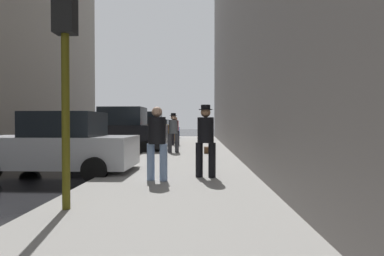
# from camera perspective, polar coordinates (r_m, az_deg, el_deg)

# --- Properties ---
(ground_plane) EXTENTS (120.00, 120.00, 0.00)m
(ground_plane) POSITION_cam_1_polar(r_m,az_deg,el_deg) (11.94, -32.09, -6.32)
(ground_plane) COLOR black
(sidewalk) EXTENTS (4.00, 40.00, 0.15)m
(sidewalk) POSITION_cam_1_polar(r_m,az_deg,el_deg) (9.97, -1.77, -7.15)
(sidewalk) COLOR gray
(sidewalk) RESTS_ON ground_plane
(parked_silver_sedan) EXTENTS (4.22, 2.11, 1.79)m
(parked_silver_sedan) POSITION_cam_1_polar(r_m,az_deg,el_deg) (9.18, -23.82, -3.08)
(parked_silver_sedan) COLOR #B7BABF
(parked_silver_sedan) RESTS_ON ground_plane
(parked_black_suv) EXTENTS (4.65, 2.16, 2.25)m
(parked_black_suv) POSITION_cam_1_polar(r_m,az_deg,el_deg) (15.08, -13.55, -0.77)
(parked_black_suv) COLOR black
(parked_black_suv) RESTS_ON ground_plane
(parked_bronze_suv) EXTENTS (4.62, 2.10, 2.25)m
(parked_bronze_suv) POSITION_cam_1_polar(r_m,az_deg,el_deg) (21.09, -9.19, -0.26)
(parked_bronze_suv) COLOR brown
(parked_bronze_suv) RESTS_ON ground_plane
(parked_blue_sedan) EXTENTS (4.24, 2.14, 1.79)m
(parked_blue_sedan) POSITION_cam_1_polar(r_m,az_deg,el_deg) (26.61, -6.94, -0.40)
(parked_blue_sedan) COLOR navy
(parked_blue_sedan) RESTS_ON ground_plane
(fire_hydrant) EXTENTS (0.42, 0.22, 0.70)m
(fire_hydrant) POSITION_cam_1_polar(r_m,az_deg,el_deg) (17.12, -5.58, -2.33)
(fire_hydrant) COLOR red
(fire_hydrant) RESTS_ON sidewalk
(traffic_light) EXTENTS (0.32, 0.32, 3.60)m
(traffic_light) POSITION_cam_1_polar(r_m,az_deg,el_deg) (5.17, -22.98, 15.17)
(traffic_light) COLOR #514C0F
(traffic_light) RESTS_ON sidewalk
(pedestrian_in_red_jacket) EXTENTS (0.50, 0.41, 1.71)m
(pedestrian_in_red_jacket) POSITION_cam_1_polar(r_m,az_deg,el_deg) (18.00, -3.21, -0.23)
(pedestrian_in_red_jacket) COLOR black
(pedestrian_in_red_jacket) RESTS_ON sidewalk
(pedestrian_in_jeans) EXTENTS (0.53, 0.49, 1.71)m
(pedestrian_in_jeans) POSITION_cam_1_polar(r_m,az_deg,el_deg) (6.97, -6.67, -2.16)
(pedestrian_in_jeans) COLOR #728CB2
(pedestrian_in_jeans) RESTS_ON sidewalk
(pedestrian_with_fedora) EXTENTS (0.53, 0.47, 1.78)m
(pedestrian_with_fedora) POSITION_cam_1_polar(r_m,az_deg,el_deg) (7.34, 2.61, -1.74)
(pedestrian_with_fedora) COLOR black
(pedestrian_with_fedora) RESTS_ON sidewalk
(pedestrian_with_beanie) EXTENTS (0.53, 0.48, 1.78)m
(pedestrian_with_beanie) POSITION_cam_1_polar(r_m,az_deg,el_deg) (13.55, -3.57, -0.50)
(pedestrian_with_beanie) COLOR #333338
(pedestrian_with_beanie) RESTS_ON sidewalk
(duffel_bag) EXTENTS (0.32, 0.44, 0.28)m
(duffel_bag) POSITION_cam_1_polar(r_m,az_deg,el_deg) (13.21, 3.01, -4.21)
(duffel_bag) COLOR #472D19
(duffel_bag) RESTS_ON sidewalk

